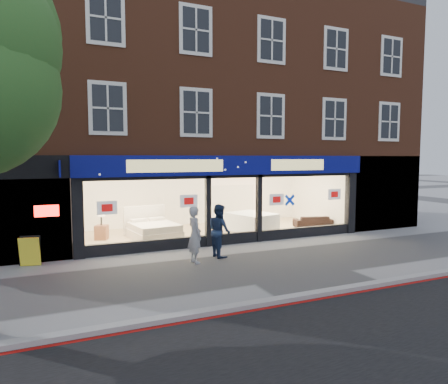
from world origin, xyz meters
TOP-DOWN VIEW (x-y plane):
  - ground at (0.00, 0.00)m, footprint 120.00×120.00m
  - kerb_line at (0.00, -3.10)m, footprint 60.00×0.10m
  - kerb_stone at (0.00, -2.90)m, footprint 60.00×0.25m
  - showroom_floor at (0.00, 5.25)m, footprint 11.00×4.50m
  - building at (-0.02, 6.93)m, footprint 19.00×8.26m
  - display_bed at (-2.66, 4.86)m, footprint 1.97×2.29m
  - bedside_table at (-4.53, 5.36)m, footprint 0.59×0.59m
  - mattress_stack at (1.60, 4.70)m, footprint 1.98×2.25m
  - sofa at (4.60, 4.44)m, footprint 1.82×1.09m
  - a_board at (-6.90, 2.70)m, footprint 0.65×0.49m
  - pedestrian_grey at (-2.26, 1.08)m, footprint 0.47×0.67m
  - pedestrian_blue at (-1.27, 1.47)m, footprint 0.70×0.88m

SIDE VIEW (x-z plane):
  - ground at x=0.00m, z-range 0.00..0.00m
  - kerb_line at x=0.00m, z-range 0.00..0.01m
  - showroom_floor at x=0.00m, z-range 0.00..0.10m
  - kerb_stone at x=0.00m, z-range 0.00..0.12m
  - sofa at x=4.60m, z-range 0.10..0.60m
  - bedside_table at x=-4.53m, z-range 0.10..0.65m
  - display_bed at x=-2.66m, z-range -0.16..1.02m
  - a_board at x=-6.90m, z-range 0.00..0.90m
  - mattress_stack at x=1.60m, z-range 0.10..0.85m
  - pedestrian_blue at x=-1.27m, z-range 0.00..1.73m
  - pedestrian_grey at x=-2.26m, z-range 0.00..1.75m
  - building at x=-0.02m, z-range 1.52..11.82m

